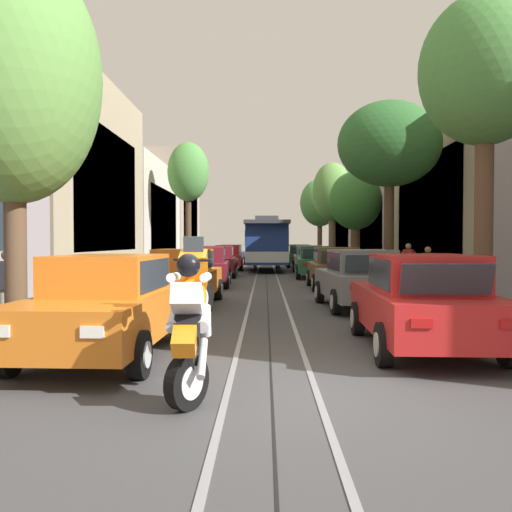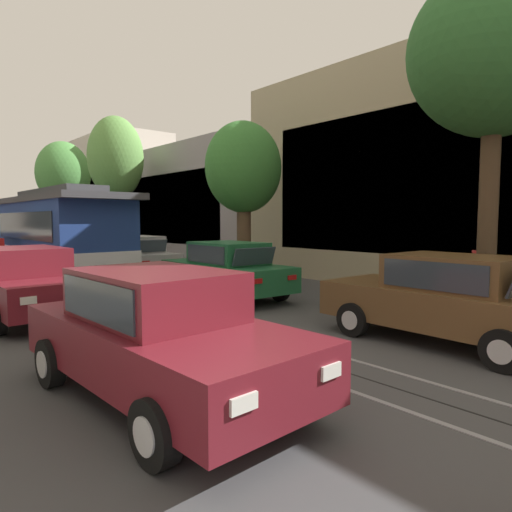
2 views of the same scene
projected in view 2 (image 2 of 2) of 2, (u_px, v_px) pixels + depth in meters
The scene contains 16 objects.
ground_plane at pixel (126, 302), 12.08m from camera, with size 160.00×160.00×0.00m, color #424244.
trolley_track_rails at pixel (80, 287), 14.72m from camera, with size 1.14×62.98×0.01m.
building_facade_right at pixel (287, 190), 21.04m from camera, with size 5.94×54.68×8.39m.
parked_car_maroon_mid_left at pixel (160, 334), 5.54m from camera, with size 2.12×4.41×1.58m.
parked_car_maroon_fourth_left at pixel (27, 282), 10.10m from camera, with size 2.07×4.39×1.58m.
parked_car_brown_mid_right at pixel (447, 299), 7.98m from camera, with size 2.02×4.37×1.58m.
parked_car_green_fourth_right at pixel (226, 270), 12.64m from camera, with size 2.12×4.41×1.58m.
parked_car_silver_fifth_right at pixel (135, 256), 17.30m from camera, with size 2.10×4.41×1.58m.
parked_car_green_sixth_right at pixel (79, 249), 21.38m from camera, with size 2.01×4.37×1.58m.
parked_car_black_far_right at pixel (47, 244), 26.32m from camera, with size 2.09×4.40×1.58m.
street_tree_kerb_right_second at pixel (494, 57), 9.11m from camera, with size 3.96×3.22×7.18m.
street_tree_kerb_right_mid at pixel (244, 170), 15.45m from camera, with size 2.81×2.34×5.56m.
street_tree_kerb_right_fourth at pixel (116, 160), 23.49m from camera, with size 2.90×2.63×7.59m.
street_tree_kerb_right_far at pixel (63, 174), 29.63m from camera, with size 3.48×3.01×7.34m.
cable_car_trolley at pixel (60, 235), 15.99m from camera, with size 2.63×9.15×3.28m.
pedestrian_crossing_far at pixel (481, 273), 10.38m from camera, with size 0.55×0.40×1.73m.
Camera 2 is at (-5.12, 10.65, 2.20)m, focal length 31.56 mm.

